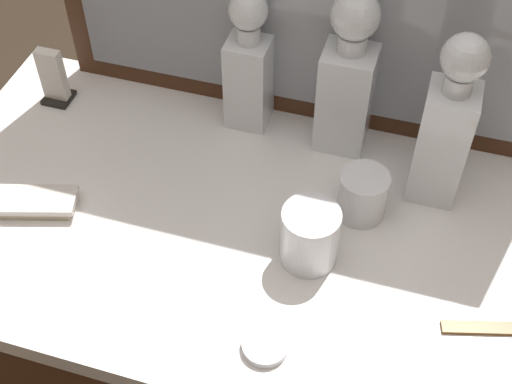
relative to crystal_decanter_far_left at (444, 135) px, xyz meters
name	(u,v)px	position (x,y,z in m)	size (l,w,h in m)	color
dresser	(256,364)	(-0.25, -0.16, -0.58)	(1.12, 0.60, 0.91)	#472816
crystal_decanter_far_left	(444,135)	(0.00, 0.00, 0.00)	(0.08, 0.08, 0.31)	white
crystal_decanter_far_right	(249,73)	(-0.34, 0.08, -0.02)	(0.07, 0.07, 0.26)	white
crystal_decanter_center	(347,87)	(-0.17, 0.08, 0.00)	(0.09, 0.09, 0.30)	white
crystal_tumbler_left	(310,238)	(-0.16, -0.19, -0.08)	(0.09, 0.09, 0.10)	white
crystal_tumbler_far_right	(362,196)	(-0.10, -0.08, -0.09)	(0.08, 0.08, 0.08)	white
silver_brush_center	(30,203)	(-0.61, -0.23, -0.11)	(0.16, 0.10, 0.02)	#B7A88C
porcelain_dish	(265,345)	(-0.18, -0.36, -0.12)	(0.07, 0.07, 0.01)	silver
tortoiseshell_comb	(488,328)	(0.11, -0.24, -0.12)	(0.13, 0.05, 0.01)	brown
napkin_holder	(54,80)	(-0.70, 0.03, -0.08)	(0.05, 0.05, 0.11)	black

